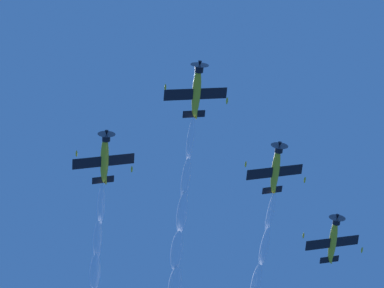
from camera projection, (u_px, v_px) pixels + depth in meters
The scene contains 4 objects.
airplane_lead at pixel (197, 90), 100.18m from camera, with size 7.94×8.42×3.77m.
airplane_left_wingman at pixel (276, 169), 106.19m from camera, with size 7.93×8.25×3.96m.
airplane_right_wingman at pixel (105, 158), 104.24m from camera, with size 7.94×8.23×4.07m.
airplane_slot_tail at pixel (333, 239), 111.59m from camera, with size 7.96×8.43×3.92m.
Camera 1 is at (31.45, -5.42, 1.59)m, focal length 72.18 mm.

